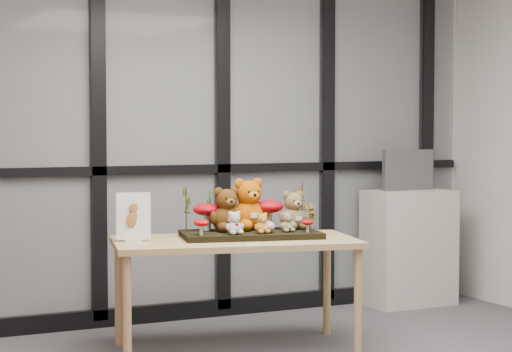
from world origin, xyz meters
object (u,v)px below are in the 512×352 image
plush_cream_hedgehog (268,226)px  cabinet (409,248)px  monitor (408,170)px  display_table (235,250)px  bear_small_yellow (262,222)px  mushroom_back_left (206,215)px  sign_holder (134,219)px  bear_brown_medium (226,207)px  mushroom_front_left (201,226)px  bear_tan_back (293,208)px  diorama_tray (251,234)px  bear_beige_small (287,221)px  bear_pooh_yellow (249,201)px  mushroom_front_right (308,225)px  bear_white_bow (234,222)px  mushroom_back_right (269,213)px

plush_cream_hedgehog → cabinet: size_ratio=0.09×
plush_cream_hedgehog → monitor: (1.60, 0.85, 0.27)m
display_table → bear_small_yellow: bearing=-20.9°
mushroom_back_left → sign_holder: bearing=-175.6°
bear_brown_medium → bear_small_yellow: size_ratio=2.16×
display_table → sign_holder: 0.63m
bear_small_yellow → mushroom_front_left: bear_small_yellow is taller
bear_brown_medium → bear_tan_back: 0.42m
diorama_tray → plush_cream_hedgehog: plush_cream_hedgehog is taller
mushroom_back_left → mushroom_front_left: 0.24m
bear_beige_small → sign_holder: 0.92m
bear_tan_back → plush_cream_hedgehog: bearing=-141.1°
bear_pooh_yellow → bear_small_yellow: (-0.01, -0.22, -0.11)m
mushroom_front_right → sign_holder: sign_holder is taller
display_table → bear_white_bow: bearing=-104.0°
bear_tan_back → bear_beige_small: 0.17m
bear_brown_medium → plush_cream_hedgehog: bear_brown_medium is taller
diorama_tray → monitor: monitor is taller
bear_small_yellow → plush_cream_hedgehog: 0.06m
display_table → mushroom_back_left: size_ratio=8.40×
bear_small_yellow → sign_holder: 0.76m
bear_white_bow → mushroom_back_right: bearing=42.3°
bear_white_bow → monitor: size_ratio=0.35×
sign_holder → bear_tan_back: bearing=11.3°
bear_beige_small → plush_cream_hedgehog: 0.13m
bear_brown_medium → mushroom_back_left: size_ratio=1.59×
bear_beige_small → mushroom_back_left: mushroom_back_left is taller
plush_cream_hedgehog → mushroom_back_right: size_ratio=0.39×
mushroom_front_left → sign_holder: sign_holder is taller
bear_small_yellow → bear_beige_small: (0.17, 0.01, -0.00)m
bear_brown_medium → bear_beige_small: 0.38m
plush_cream_hedgehog → mushroom_back_left: mushroom_back_left is taller
display_table → diorama_tray: (0.12, 0.03, 0.09)m
bear_beige_small → monitor: 1.73m
display_table → sign_holder: (-0.58, 0.15, 0.20)m
diorama_tray → bear_brown_medium: 0.22m
display_table → mushroom_front_right: mushroom_front_right is taller
plush_cream_hedgehog → display_table: bearing=169.7°
diorama_tray → cabinet: bearing=36.6°
mushroom_back_left → cabinet: bearing=16.8°
cabinet → bear_pooh_yellow: bearing=-159.0°
bear_white_bow → cabinet: cabinet is taller
display_table → mushroom_front_right: bearing=-7.1°
bear_tan_back → bear_beige_small: bear_tan_back is taller
mushroom_front_left → cabinet: (2.01, 0.77, -0.33)m
diorama_tray → bear_small_yellow: size_ratio=6.05×
bear_brown_medium → monitor: bearing=33.3°
bear_pooh_yellow → mushroom_front_left: bearing=-145.8°
bear_pooh_yellow → plush_cream_hedgehog: 0.25m
bear_brown_medium → mushroom_back_right: size_ratio=1.48×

